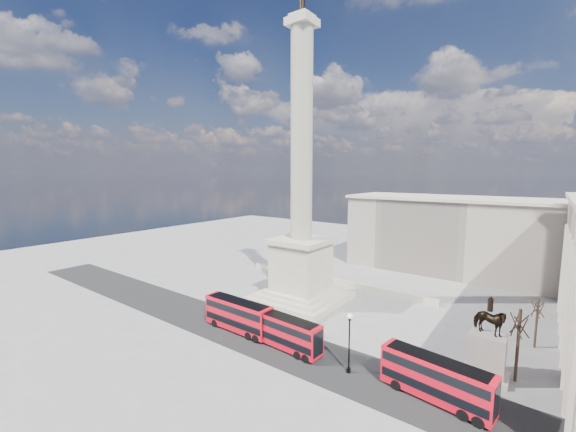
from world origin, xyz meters
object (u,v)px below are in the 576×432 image
(red_bus_b, at_px, (285,332))
(equestrian_statue, at_px, (487,349))
(nelsons_column, at_px, (301,226))
(red_bus_a, at_px, (238,315))
(red_bus_c, at_px, (436,379))
(victorian_lamp, at_px, (349,338))
(pedestrian_walking, at_px, (463,383))
(pedestrian_standing, at_px, (444,376))
(pedestrian_crossing, at_px, (322,332))

(red_bus_b, distance_m, equestrian_statue, 22.51)
(nelsons_column, bearing_deg, red_bus_a, -90.24)
(nelsons_column, relative_size, red_bus_c, 4.66)
(victorian_lamp, bearing_deg, red_bus_b, 178.97)
(pedestrian_walking, bearing_deg, pedestrian_standing, 167.19)
(equestrian_statue, bearing_deg, red_bus_b, -159.41)
(red_bus_c, xyz_separation_m, pedestrian_walking, (1.83, 3.21, -1.34))
(pedestrian_standing, height_order, pedestrian_crossing, pedestrian_standing)
(nelsons_column, xyz_separation_m, pedestrian_crossing, (10.25, -9.99, -12.13))
(victorian_lamp, relative_size, pedestrian_standing, 3.57)
(red_bus_a, relative_size, red_bus_b, 1.06)
(red_bus_b, distance_m, pedestrian_walking, 19.98)
(red_bus_c, xyz_separation_m, equestrian_statue, (3.29, 7.40, 0.94))
(pedestrian_crossing, bearing_deg, nelsons_column, 11.92)
(equestrian_statue, xyz_separation_m, pedestrian_standing, (-3.27, -4.18, -2.21))
(pedestrian_walking, xyz_separation_m, pedestrian_standing, (-1.81, 0.00, 0.06))
(red_bus_a, bearing_deg, red_bus_c, 1.75)
(victorian_lamp, distance_m, equestrian_statue, 14.67)
(pedestrian_walking, relative_size, pedestrian_standing, 0.93)
(victorian_lamp, relative_size, pedestrian_walking, 3.83)
(red_bus_b, distance_m, pedestrian_standing, 18.20)
(red_bus_a, xyz_separation_m, red_bus_c, (25.94, 0.46, -0.07))
(pedestrian_walking, bearing_deg, red_bus_a, 174.73)
(equestrian_statue, distance_m, pedestrian_crossing, 19.25)
(red_bus_a, relative_size, pedestrian_walking, 6.08)
(red_bus_a, height_order, red_bus_b, red_bus_a)
(red_bus_b, bearing_deg, pedestrian_standing, 15.07)
(equestrian_statue, height_order, pedestrian_standing, equestrian_statue)
(victorian_lamp, xyz_separation_m, pedestrian_standing, (8.95, 3.88, -3.06))
(victorian_lamp, height_order, pedestrian_standing, victorian_lamp)
(red_bus_c, height_order, equestrian_statue, equestrian_statue)
(red_bus_b, bearing_deg, victorian_lamp, 2.20)
(red_bus_b, height_order, equestrian_statue, equestrian_statue)
(victorian_lamp, height_order, equestrian_statue, equestrian_statue)
(red_bus_a, height_order, equestrian_statue, equestrian_statue)
(pedestrian_walking, xyz_separation_m, pedestrian_crossing, (-17.46, 1.51, -0.10))
(red_bus_c, relative_size, pedestrian_standing, 5.60)
(nelsons_column, height_order, red_bus_b, nelsons_column)
(pedestrian_crossing, bearing_deg, red_bus_a, 82.88)
(pedestrian_crossing, bearing_deg, pedestrian_walking, -128.75)
(nelsons_column, relative_size, equestrian_statue, 5.54)
(red_bus_b, xyz_separation_m, equestrian_statue, (21.05, 7.91, 1.02))
(red_bus_c, relative_size, pedestrian_crossing, 6.77)
(red_bus_b, relative_size, pedestrian_walking, 5.73)
(red_bus_b, relative_size, pedestrian_standing, 5.34)
(red_bus_a, distance_m, equestrian_statue, 30.28)
(pedestrian_standing, relative_size, pedestrian_crossing, 1.21)
(equestrian_statue, relative_size, pedestrian_crossing, 5.71)
(red_bus_b, xyz_separation_m, pedestrian_crossing, (2.13, 5.23, -1.35))
(red_bus_a, xyz_separation_m, victorian_lamp, (17.01, -0.21, 1.72))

